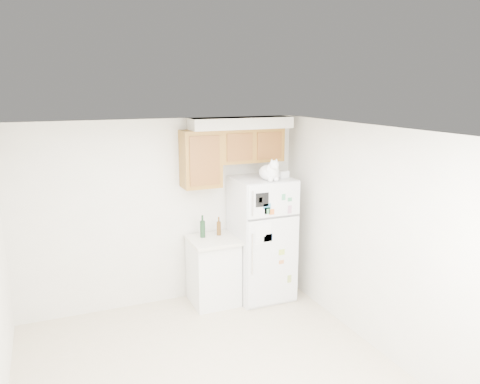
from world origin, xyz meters
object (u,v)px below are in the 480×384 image
refrigerator (262,238)px  storage_box_back (269,174)px  storage_box_front (282,174)px  cat (270,172)px  bottle_amber (219,226)px  base_counter (213,270)px  bottle_green (203,226)px

refrigerator → storage_box_back: 0.91m
storage_box_back → storage_box_front: size_ratio=1.20×
refrigerator → storage_box_front: (0.26, -0.07, 0.89)m
cat → storage_box_back: cat is taller
storage_box_front → cat: bearing=-171.4°
cat → bottle_amber: cat is taller
cat → storage_box_front: (0.24, 0.10, -0.07)m
refrigerator → storage_box_front: bearing=-15.6°
refrigerator → base_counter: 0.79m
base_counter → storage_box_back: size_ratio=5.11×
cat → base_counter: bearing=160.6°
refrigerator → cat: cat is taller
bottle_green → bottle_amber: size_ratio=1.19×
refrigerator → storage_box_back: bearing=11.1°
refrigerator → bottle_amber: size_ratio=6.63×
storage_box_back → bottle_amber: (-0.67, 0.15, -0.70)m
bottle_green → bottle_amber: (0.23, -0.00, -0.02)m
storage_box_front → bottle_amber: bearing=148.8°
bottle_amber → base_counter: bearing=-142.4°
cat → bottle_amber: 1.03m
cat → storage_box_back: bearing=68.8°
refrigerator → storage_box_front: 0.94m
cat → refrigerator: bearing=98.4°
storage_box_back → storage_box_front: (0.16, -0.09, -0.01)m
cat → storage_box_back: (0.08, 0.20, -0.06)m
bottle_green → storage_box_back: bearing=-9.3°
bottle_green → cat: bearing=-22.7°
cat → storage_box_back: size_ratio=2.43×
storage_box_front → bottle_amber: 1.11m
storage_box_front → bottle_green: bearing=152.1°
bottle_amber → storage_box_back: bearing=-12.2°
storage_box_front → base_counter: bearing=156.1°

